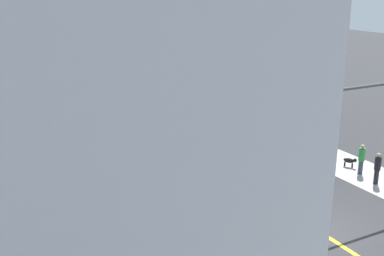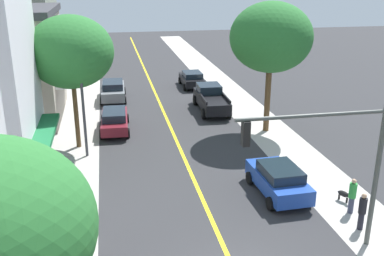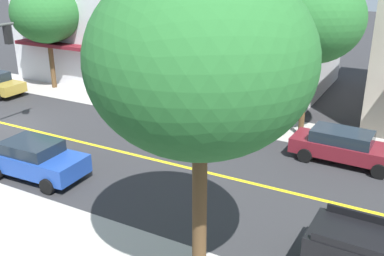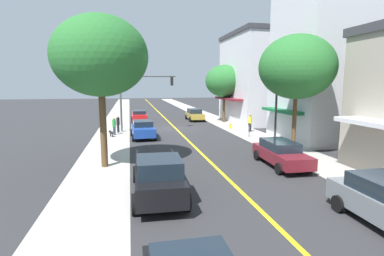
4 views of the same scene
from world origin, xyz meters
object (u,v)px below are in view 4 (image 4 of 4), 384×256
at_px(street_tree_left_near, 224,81).
at_px(pedestrian_green_shirt, 114,126).
at_px(street_tree_right_corner, 100,56).
at_px(traffic_light_mast, 139,91).
at_px(gold_sedan_left_curb, 195,114).
at_px(pedestrian_yellow_shirt, 250,123).
at_px(blue_sedan_right_curb, 143,129).
at_px(street_lamp, 276,100).
at_px(parking_meter, 249,128).
at_px(red_sedan_right_curb, 139,116).
at_px(fire_hydrant, 230,125).
at_px(pedestrian_black_shirt, 118,124).
at_px(maroon_sedan_left_curb, 281,153).
at_px(street_tree_left_far, 297,67).
at_px(black_pickup_truck, 158,175).
at_px(small_dog, 111,133).

distance_m(street_tree_left_near, pedestrian_green_shirt, 15.68).
xyz_separation_m(street_tree_left_near, pedestrian_green_shirt, (13.20, 7.30, -4.26)).
relative_size(street_tree_right_corner, traffic_light_mast, 1.42).
distance_m(street_tree_right_corner, gold_sedan_left_curb, 23.80).
height_order(street_tree_right_corner, pedestrian_yellow_shirt, street_tree_right_corner).
bearing_deg(blue_sedan_right_curb, street_lamp, 51.90).
xyz_separation_m(parking_meter, blue_sedan_right_curb, (9.48, -1.51, -0.04)).
xyz_separation_m(red_sedan_right_curb, pedestrian_yellow_shirt, (-10.75, 10.25, 0.15)).
distance_m(street_tree_right_corner, fire_hydrant, 18.63).
relative_size(gold_sedan_left_curb, pedestrian_black_shirt, 2.65).
distance_m(fire_hydrant, parking_meter, 5.32).
bearing_deg(pedestrian_yellow_shirt, red_sedan_right_curb, -14.30).
bearing_deg(street_tree_left_near, red_sedan_right_curb, -11.47).
distance_m(maroon_sedan_left_curb, gold_sedan_left_curb, 22.86).
bearing_deg(pedestrian_green_shirt, gold_sedan_left_curb, -63.51).
height_order(street_tree_right_corner, pedestrian_black_shirt, street_tree_right_corner).
bearing_deg(blue_sedan_right_curb, street_tree_right_corner, -18.40).
xyz_separation_m(traffic_light_mast, pedestrian_black_shirt, (2.15, 1.03, -3.22)).
distance_m(street_tree_left_near, red_sedan_right_curb, 11.61).
relative_size(street_tree_left_near, gold_sedan_left_curb, 1.60).
bearing_deg(gold_sedan_left_curb, maroon_sedan_left_curb, 1.06).
xyz_separation_m(red_sedan_right_curb, pedestrian_green_shirt, (2.66, 9.44, 0.11)).
distance_m(street_tree_left_far, red_sedan_right_curb, 22.96).
bearing_deg(pedestrian_green_shirt, street_tree_right_corner, 162.33).
distance_m(maroon_sedan_left_curb, pedestrian_black_shirt, 17.63).
bearing_deg(street_lamp, black_pickup_truck, 39.20).
distance_m(blue_sedan_right_curb, pedestrian_black_shirt, 4.30).
distance_m(black_pickup_truck, pedestrian_green_shirt, 16.85).
relative_size(street_tree_left_near, pedestrian_green_shirt, 4.28).
height_order(street_tree_right_corner, maroon_sedan_left_curb, street_tree_right_corner).
relative_size(street_lamp, red_sedan_right_curb, 1.37).
bearing_deg(maroon_sedan_left_curb, fire_hydrant, 174.66).
relative_size(traffic_light_mast, gold_sedan_left_curb, 1.36).
height_order(street_tree_left_near, street_tree_left_far, street_tree_left_far).
relative_size(street_tree_left_far, pedestrian_green_shirt, 4.81).
xyz_separation_m(gold_sedan_left_curb, pedestrian_black_shirt, (9.60, 8.25, 0.10)).
height_order(fire_hydrant, street_lamp, street_lamp).
bearing_deg(blue_sedan_right_curb, gold_sedan_left_curb, 146.25).
relative_size(red_sedan_right_curb, black_pickup_truck, 0.75).
bearing_deg(black_pickup_truck, gold_sedan_left_curb, 165.96).
bearing_deg(gold_sedan_left_curb, small_dog, -43.36).
bearing_deg(parking_meter, fire_hydrant, -90.25).
bearing_deg(gold_sedan_left_curb, street_tree_left_far, 7.64).
distance_m(blue_sedan_right_curb, black_pickup_truck, 14.36).
xyz_separation_m(blue_sedan_right_curb, black_pickup_truck, (-0.01, 14.36, 0.12)).
relative_size(traffic_light_mast, maroon_sedan_left_curb, 1.27).
relative_size(parking_meter, traffic_light_mast, 0.21).
relative_size(maroon_sedan_left_curb, small_dog, 6.51).
bearing_deg(red_sedan_right_curb, pedestrian_yellow_shirt, 46.06).
xyz_separation_m(street_tree_right_corner, parking_meter, (-12.11, -7.52, -5.49)).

